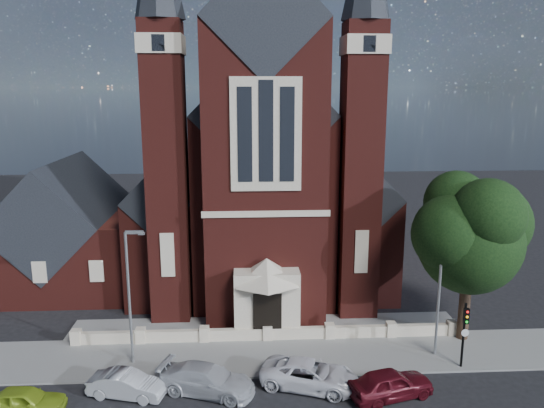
% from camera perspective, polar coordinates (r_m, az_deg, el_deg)
% --- Properties ---
extents(ground, '(120.00, 120.00, 0.00)m').
position_cam_1_polar(ground, '(42.76, -1.03, -9.33)').
color(ground, black).
rests_on(ground, ground).
extents(pavement_strip, '(60.00, 5.00, 0.12)m').
position_cam_1_polar(pavement_strip, '(33.24, -0.33, -16.04)').
color(pavement_strip, gray).
rests_on(pavement_strip, ground).
extents(forecourt_paving, '(26.00, 3.00, 0.14)m').
position_cam_1_polar(forecourt_paving, '(36.81, -0.64, -13.08)').
color(forecourt_paving, gray).
rests_on(forecourt_paving, ground).
extents(forecourt_wall, '(24.00, 0.40, 0.90)m').
position_cam_1_polar(forecourt_wall, '(35.01, -0.50, -14.48)').
color(forecourt_wall, '#C0AF99').
rests_on(forecourt_wall, ground).
extents(church, '(20.01, 34.90, 29.20)m').
position_cam_1_polar(church, '(48.27, -1.41, 3.29)').
color(church, '#541B16').
rests_on(church, ground).
extents(parish_hall, '(12.00, 12.20, 10.24)m').
position_cam_1_polar(parish_hall, '(46.64, -21.27, -3.14)').
color(parish_hall, '#541B16').
rests_on(parish_hall, ground).
extents(street_tree, '(6.40, 6.60, 10.70)m').
position_cam_1_polar(street_tree, '(34.63, 20.89, -3.28)').
color(street_tree, black).
rests_on(street_tree, ground).
extents(street_lamp_left, '(1.16, 0.22, 8.09)m').
position_cam_1_polar(street_lamp_left, '(31.49, -15.00, -8.94)').
color(street_lamp_left, gray).
rests_on(street_lamp_left, ground).
extents(street_lamp_right, '(1.16, 0.22, 8.09)m').
position_cam_1_polar(street_lamp_right, '(32.89, 17.74, -8.19)').
color(street_lamp_right, gray).
rests_on(street_lamp_right, ground).
extents(traffic_signal, '(0.28, 0.42, 4.00)m').
position_cam_1_polar(traffic_signal, '(32.64, 20.02, -12.35)').
color(traffic_signal, black).
rests_on(traffic_signal, ground).
extents(car_lime_van, '(4.02, 1.73, 1.35)m').
position_cam_1_polar(car_lime_van, '(30.54, -25.07, -18.63)').
color(car_lime_van, '#90B123').
rests_on(car_lime_van, ground).
extents(car_silver_a, '(4.28, 2.32, 1.34)m').
position_cam_1_polar(car_silver_a, '(30.19, -15.34, -18.24)').
color(car_silver_a, '#B1B4B9').
rests_on(car_silver_a, ground).
extents(car_silver_b, '(5.56, 3.65, 1.50)m').
position_cam_1_polar(car_silver_b, '(29.67, -6.99, -18.25)').
color(car_silver_b, silver).
rests_on(car_silver_b, ground).
extents(car_white_suv, '(5.76, 3.99, 1.46)m').
position_cam_1_polar(car_white_suv, '(30.02, 4.08, -17.83)').
color(car_white_suv, white).
rests_on(car_white_suv, ground).
extents(car_dark_red, '(4.86, 3.01, 1.54)m').
position_cam_1_polar(car_dark_red, '(29.75, 12.64, -18.34)').
color(car_dark_red, '#4F0D16').
rests_on(car_dark_red, ground).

